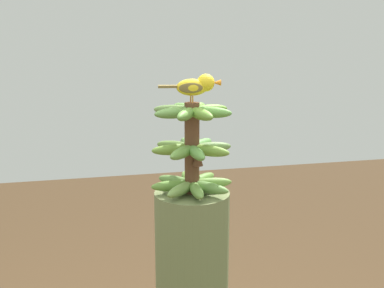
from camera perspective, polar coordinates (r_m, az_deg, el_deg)
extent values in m
cylinder|color=brown|center=(1.67, 0.00, -0.52)|extent=(0.05, 0.05, 0.31)
ellipsoid|color=#6D9D3F|center=(1.72, 2.06, -4.53)|extent=(0.04, 0.16, 0.04)
ellipsoid|color=olive|center=(1.75, 1.13, -4.14)|extent=(0.14, 0.14, 0.04)
ellipsoid|color=#6F9C40|center=(1.76, -0.42, -4.05)|extent=(0.16, 0.04, 0.04)
ellipsoid|color=#5E893E|center=(1.74, -1.74, -4.32)|extent=(0.14, 0.14, 0.04)
ellipsoid|color=#619037|center=(1.69, -2.09, -4.80)|extent=(0.04, 0.16, 0.04)
ellipsoid|color=olive|center=(1.65, -1.20, -5.23)|extent=(0.14, 0.14, 0.04)
ellipsoid|color=olive|center=(1.64, 0.45, -5.33)|extent=(0.16, 0.04, 0.04)
ellipsoid|color=#629041|center=(1.67, 1.81, -5.03)|extent=(0.14, 0.14, 0.04)
ellipsoid|color=#5B9445|center=(1.72, 0.96, -0.10)|extent=(0.14, 0.13, 0.04)
ellipsoid|color=#5F8B47|center=(1.72, -0.56, -0.07)|extent=(0.16, 0.05, 0.04)
ellipsoid|color=olive|center=(1.70, -1.78, -0.29)|extent=(0.13, 0.14, 0.04)
ellipsoid|color=olive|center=(1.65, -2.00, -0.66)|extent=(0.05, 0.16, 0.04)
ellipsoid|color=#63913E|center=(1.62, -1.02, -0.96)|extent=(0.14, 0.13, 0.04)
ellipsoid|color=#5D9642|center=(1.61, 0.60, -1.01)|extent=(0.16, 0.05, 0.04)
ellipsoid|color=olive|center=(1.64, 1.84, -0.76)|extent=(0.13, 0.14, 0.04)
ellipsoid|color=#668B46|center=(1.69, 1.96, -0.38)|extent=(0.05, 0.16, 0.04)
ellipsoid|color=#629D44|center=(1.63, 1.92, 3.68)|extent=(0.11, 0.15, 0.04)
ellipsoid|color=olive|center=(1.67, 1.74, 3.93)|extent=(0.08, 0.16, 0.04)
ellipsoid|color=#639835|center=(1.70, 0.59, 4.08)|extent=(0.15, 0.11, 0.04)
ellipsoid|color=#5D9040|center=(1.69, -0.89, 4.06)|extent=(0.16, 0.08, 0.04)
ellipsoid|color=#668B45|center=(1.66, -1.88, 3.88)|extent=(0.11, 0.15, 0.04)
ellipsoid|color=#659646|center=(1.62, -1.80, 3.63)|extent=(0.08, 0.16, 0.04)
ellipsoid|color=#5D8D3A|center=(1.59, -0.62, 3.46)|extent=(0.15, 0.11, 0.04)
ellipsoid|color=olive|center=(1.59, 0.95, 3.48)|extent=(0.16, 0.08, 0.04)
cone|color=brown|center=(1.65, 0.67, -1.48)|extent=(0.04, 0.04, 0.06)
cylinder|color=#C68933|center=(1.63, 0.03, 5.13)|extent=(0.01, 0.01, 0.02)
cylinder|color=#C68933|center=(1.66, -0.06, 5.28)|extent=(0.00, 0.01, 0.02)
ellipsoid|color=yellow|center=(1.64, -0.02, 6.57)|extent=(0.06, 0.11, 0.06)
ellipsoid|color=brown|center=(1.61, -0.13, 6.46)|extent=(0.02, 0.08, 0.03)
ellipsoid|color=brown|center=(1.66, -0.27, 6.67)|extent=(0.02, 0.08, 0.03)
cube|color=brown|center=(1.63, -2.83, 6.63)|extent=(0.04, 0.07, 0.01)
sphere|color=yellow|center=(1.64, 1.61, 7.06)|extent=(0.06, 0.06, 0.06)
sphere|color=black|center=(1.66, 1.78, 7.29)|extent=(0.01, 0.01, 0.01)
cone|color=orange|center=(1.64, 2.86, 7.06)|extent=(0.02, 0.03, 0.02)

